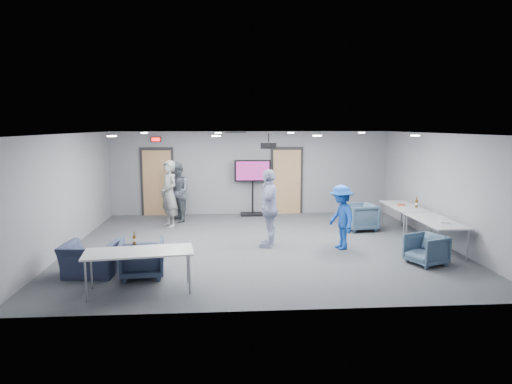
{
  "coord_description": "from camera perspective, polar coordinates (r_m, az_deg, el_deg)",
  "views": [
    {
      "loc": [
        -0.85,
        -10.8,
        2.89
      ],
      "look_at": [
        -0.04,
        0.72,
        1.2
      ],
      "focal_mm": 32.0,
      "sensor_mm": 36.0,
      "label": 1
    }
  ],
  "objects": [
    {
      "name": "person_c",
      "position": [
        10.89,
        1.67,
        -2.03
      ],
      "size": [
        0.71,
        1.17,
        1.87
      ],
      "primitive_type": "imported",
      "rotation": [
        0.0,
        0.0,
        -1.82
      ],
      "color": "#9CA3C9",
      "rests_on": "floor"
    },
    {
      "name": "person_d",
      "position": [
        10.88,
        10.6,
        -3.12
      ],
      "size": [
        0.75,
        1.07,
        1.52
      ],
      "primitive_type": "imported",
      "rotation": [
        0.0,
        0.0,
        -1.37
      ],
      "color": "#1844A2",
      "rests_on": "floor"
    },
    {
      "name": "wall_back",
      "position": [
        14.9,
        -0.73,
        2.4
      ],
      "size": [
        9.0,
        0.02,
        2.7
      ],
      "primitive_type": "cube",
      "color": "gray",
      "rests_on": "floor"
    },
    {
      "name": "person_a",
      "position": [
        13.21,
        -10.81,
        -0.25
      ],
      "size": [
        0.77,
        0.83,
        1.91
      ],
      "primitive_type": "imported",
      "rotation": [
        0.0,
        0.0,
        -0.98
      ],
      "color": "gray",
      "rests_on": "floor"
    },
    {
      "name": "downlights",
      "position": [
        10.83,
        0.49,
        7.24
      ],
      "size": [
        6.18,
        3.78,
        0.02
      ],
      "color": "white",
      "rests_on": "ceiling"
    },
    {
      "name": "exit_sign",
      "position": [
        14.89,
        -12.4,
        6.44
      ],
      "size": [
        0.32,
        0.08,
        0.16
      ],
      "color": "black",
      "rests_on": "wall_back"
    },
    {
      "name": "hvac_diffuser",
      "position": [
        13.61,
        -2.57,
        7.46
      ],
      "size": [
        0.6,
        0.6,
        0.03
      ],
      "primitive_type": "cube",
      "color": "black",
      "rests_on": "ceiling"
    },
    {
      "name": "chair_right_a",
      "position": [
        12.99,
        12.86,
        -3.05
      ],
      "size": [
        0.92,
        0.9,
        0.75
      ],
      "primitive_type": "imported",
      "rotation": [
        0.0,
        0.0,
        -1.43
      ],
      "color": "#3D5369",
      "rests_on": "floor"
    },
    {
      "name": "door_right",
      "position": [
        15.01,
        3.86,
        1.33
      ],
      "size": [
        1.06,
        0.17,
        2.24
      ],
      "color": "black",
      "rests_on": "wall_back"
    },
    {
      "name": "snack_box",
      "position": [
        13.04,
        17.68,
        -1.51
      ],
      "size": [
        0.21,
        0.15,
        0.04
      ],
      "primitive_type": "cube",
      "rotation": [
        0.0,
        0.0,
        -0.11
      ],
      "color": "#BE442F",
      "rests_on": "table_right_a"
    },
    {
      "name": "wall_left",
      "position": [
        11.5,
        -22.48,
        -0.0
      ],
      "size": [
        0.02,
        8.0,
        2.7
      ],
      "primitive_type": "cube",
      "color": "gray",
      "rests_on": "floor"
    },
    {
      "name": "wall_front",
      "position": [
        7.02,
        3.05,
        -4.35
      ],
      "size": [
        9.0,
        0.02,
        2.7
      ],
      "primitive_type": "cube",
      "color": "gray",
      "rests_on": "floor"
    },
    {
      "name": "bottle_front",
      "position": [
        8.66,
        -14.97,
        -5.79
      ],
      "size": [
        0.06,
        0.06,
        0.24
      ],
      "color": "#4F310D",
      "rests_on": "table_front_left"
    },
    {
      "name": "ceiling",
      "position": [
        10.83,
        0.49,
        7.32
      ],
      "size": [
        9.0,
        9.0,
        0.0
      ],
      "primitive_type": "plane",
      "rotation": [
        3.14,
        0.0,
        0.0
      ],
      "color": "silver",
      "rests_on": "wall_back"
    },
    {
      "name": "tv_stand",
      "position": [
        14.69,
        -0.43,
        1.0
      ],
      "size": [
        1.17,
        0.56,
        1.79
      ],
      "color": "black",
      "rests_on": "floor"
    },
    {
      "name": "wrapper",
      "position": [
        11.0,
        22.55,
        -3.52
      ],
      "size": [
        0.23,
        0.19,
        0.05
      ],
      "primitive_type": "cube",
      "rotation": [
        0.0,
        0.0,
        -0.31
      ],
      "color": "silver",
      "rests_on": "table_right_b"
    },
    {
      "name": "table_right_b",
      "position": [
        11.3,
        21.52,
        -3.49
      ],
      "size": [
        0.79,
        1.89,
        0.73
      ],
      "rotation": [
        0.0,
        0.0,
        1.57
      ],
      "color": "#BABDBF",
      "rests_on": "floor"
    },
    {
      "name": "table_front_left",
      "position": [
        8.24,
        -14.42,
        -7.45
      ],
      "size": [
        1.94,
        1.01,
        0.73
      ],
      "rotation": [
        0.0,
        0.0,
        0.13
      ],
      "color": "#BABDBF",
      "rests_on": "floor"
    },
    {
      "name": "projector",
      "position": [
        11.29,
        1.59,
        5.85
      ],
      "size": [
        0.42,
        0.39,
        0.37
      ],
      "rotation": [
        0.0,
        0.0,
        -0.12
      ],
      "color": "black",
      "rests_on": "ceiling"
    },
    {
      "name": "chair_front_a",
      "position": [
        9.1,
        -14.04,
        -7.97
      ],
      "size": [
        0.89,
        0.91,
        0.75
      ],
      "primitive_type": "imported",
      "rotation": [
        0.0,
        0.0,
        3.26
      ],
      "color": "#343F5A",
      "rests_on": "floor"
    },
    {
      "name": "chair_front_b",
      "position": [
        9.47,
        -19.98,
        -7.91
      ],
      "size": [
        1.08,
        0.97,
        0.65
      ],
      "primitive_type": "imported",
      "rotation": [
        0.0,
        0.0,
        3.04
      ],
      "color": "#333B58",
      "rests_on": "floor"
    },
    {
      "name": "floor",
      "position": [
        11.21,
        0.47,
        -6.61
      ],
      "size": [
        9.0,
        9.0,
        0.0
      ],
      "primitive_type": "plane",
      "color": "#3D4146",
      "rests_on": "ground"
    },
    {
      "name": "wall_right",
      "position": [
        12.15,
        22.14,
        0.43
      ],
      "size": [
        0.02,
        8.0,
        2.7
      ],
      "primitive_type": "cube",
      "color": "gray",
      "rests_on": "floor"
    },
    {
      "name": "bottle_right",
      "position": [
        12.81,
        19.42,
        -1.37
      ],
      "size": [
        0.08,
        0.08,
        0.29
      ],
      "color": "#4F310D",
      "rests_on": "table_right_a"
    },
    {
      "name": "person_b",
      "position": [
        13.89,
        -9.87,
        -0.02
      ],
      "size": [
        0.98,
        1.08,
        1.81
      ],
      "primitive_type": "imported",
      "rotation": [
        0.0,
        0.0,
        -1.16
      ],
      "color": "#4D555D",
      "rests_on": "floor"
    },
    {
      "name": "table_right_a",
      "position": [
        13.01,
        17.94,
        -1.84
      ],
      "size": [
        0.74,
        1.78,
        0.73
      ],
      "rotation": [
        0.0,
        0.0,
        1.57
      ],
      "color": "#BABDBF",
      "rests_on": "floor"
    },
    {
      "name": "door_left",
      "position": [
        15.02,
        -12.22,
        1.17
      ],
      "size": [
        1.06,
        0.17,
        2.24
      ],
      "color": "black",
      "rests_on": "wall_back"
    },
    {
      "name": "chair_right_c",
      "position": [
        10.24,
        20.51,
        -6.76
      ],
      "size": [
        0.9,
        0.89,
        0.64
      ],
      "primitive_type": "imported",
      "rotation": [
        0.0,
        0.0,
        -1.2
      ],
      "color": "#3B5066",
      "rests_on": "floor"
    }
  ]
}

